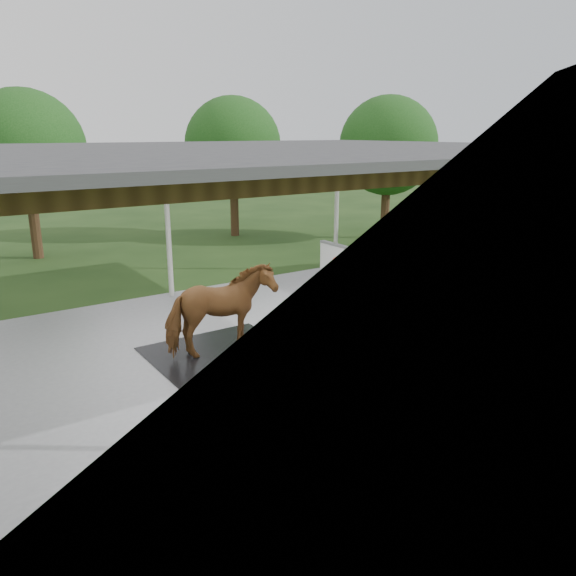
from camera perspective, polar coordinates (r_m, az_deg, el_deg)
ground at (r=11.65m, az=-2.64°, el=-6.42°), size 100.00×100.00×0.00m
concrete_slab at (r=11.64m, az=-2.64°, el=-6.31°), size 12.00×10.00×0.05m
pavilion_structure at (r=10.80m, az=-2.91°, el=13.46°), size 12.60×10.60×4.05m
dasher_board at (r=14.27m, az=13.26°, el=-0.14°), size 0.16×8.00×1.15m
tree_belt at (r=11.74m, az=-3.96°, el=12.75°), size 28.00×28.00×5.80m
rubber_mat at (r=11.43m, az=-6.72°, el=-6.65°), size 2.74×2.57×0.02m
horse at (r=11.11m, az=-6.87°, el=-2.29°), size 2.20×1.13×1.81m
handler at (r=11.86m, az=5.02°, el=-1.13°), size 0.62×0.77×1.83m
wash_bucket at (r=12.36m, az=7.58°, el=-4.25°), size 0.31×0.31×0.29m
soap_bottle_a at (r=14.12m, az=10.15°, el=-1.87°), size 0.14×0.14×0.27m
soap_bottle_b at (r=13.34m, az=14.53°, el=-3.37°), size 0.12×0.12×0.19m
hose_coil at (r=14.32m, az=4.75°, el=-1.92°), size 1.57×1.07×0.02m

